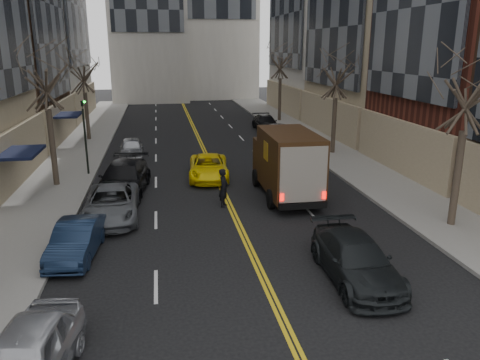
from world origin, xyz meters
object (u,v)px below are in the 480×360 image
object	(u,v)px
ups_truck	(287,164)
pedestrian	(224,188)
taxi	(209,167)
observer_sedan	(356,260)

from	to	relation	value
ups_truck	pedestrian	distance (m)	3.54
taxi	ups_truck	bearing A→B (deg)	-44.17
observer_sedan	taxi	world-z (taller)	observer_sedan
pedestrian	ups_truck	bearing A→B (deg)	-53.73
ups_truck	taxi	distance (m)	5.46
ups_truck	pedestrian	bearing A→B (deg)	-162.93
ups_truck	pedestrian	world-z (taller)	ups_truck
ups_truck	observer_sedan	distance (m)	8.94
ups_truck	observer_sedan	xyz separation A→B (m)	(-0.08, -8.89, -1.01)
taxi	pedestrian	world-z (taller)	pedestrian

